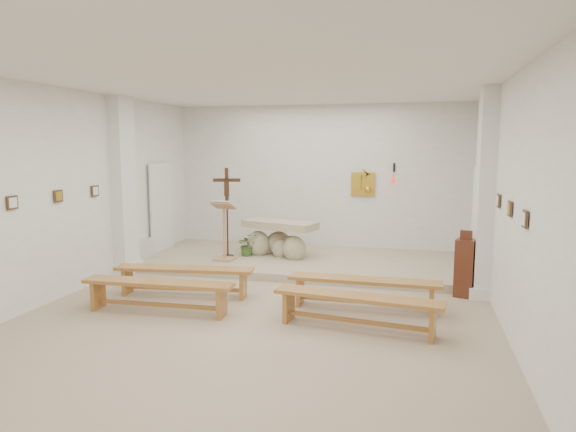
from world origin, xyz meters
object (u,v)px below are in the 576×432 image
(lectern, at_px, (224,231))
(bench_left_second, at_px, (158,289))
(bench_right_front, at_px, (364,286))
(bench_right_second, at_px, (357,304))
(bench_left_front, at_px, (184,275))
(altar, at_px, (279,241))
(donation_pedestal, at_px, (465,267))
(crucifix_stand, at_px, (227,206))

(lectern, relative_size, bench_left_second, 0.54)
(bench_right_front, relative_size, bench_right_second, 0.99)
(lectern, distance_m, bench_left_front, 2.17)
(altar, distance_m, donation_pedestal, 4.10)
(altar, xyz_separation_m, donation_pedestal, (3.72, -1.72, 0.03))
(altar, height_order, lectern, lectern)
(lectern, distance_m, bench_right_front, 3.81)
(crucifix_stand, bearing_deg, bench_right_front, -51.10)
(altar, distance_m, lectern, 1.27)
(bench_left_front, relative_size, bench_right_second, 1.00)
(donation_pedestal, xyz_separation_m, bench_right_front, (-1.58, -1.14, -0.13))
(lectern, height_order, crucifix_stand, crucifix_stand)
(bench_right_second, bearing_deg, bench_left_front, 170.79)
(bench_right_second, bearing_deg, bench_left_second, -172.39)
(bench_right_front, bearing_deg, bench_right_second, -89.38)
(donation_pedestal, bearing_deg, bench_left_front, -151.66)
(altar, xyz_separation_m, bench_right_front, (2.14, -2.86, -0.10))
(donation_pedestal, height_order, bench_left_front, donation_pedestal)
(altar, xyz_separation_m, bench_left_second, (-0.90, -3.77, -0.10))
(donation_pedestal, bearing_deg, bench_left_second, -141.50)
(altar, bearing_deg, bench_left_second, -85.75)
(crucifix_stand, distance_m, bench_left_front, 2.61)
(altar, relative_size, donation_pedestal, 1.53)
(bench_right_second, bearing_deg, crucifix_stand, 140.93)
(lectern, height_order, bench_left_front, lectern)
(donation_pedestal, xyz_separation_m, bench_left_second, (-4.62, -2.06, -0.13))
(lectern, bearing_deg, bench_right_second, -39.85)
(lectern, relative_size, bench_right_front, 0.54)
(bench_left_second, xyz_separation_m, bench_right_second, (3.04, 0.00, 0.00))
(altar, xyz_separation_m, lectern, (-1.00, -0.73, 0.31))
(lectern, xyz_separation_m, donation_pedestal, (4.72, -0.99, -0.28))
(donation_pedestal, distance_m, bench_left_second, 5.06)
(lectern, relative_size, bench_left_front, 0.54)
(bench_left_second, relative_size, bench_right_second, 0.99)
(bench_left_second, bearing_deg, bench_right_front, 14.59)
(bench_right_front, bearing_deg, bench_left_second, -162.56)
(crucifix_stand, height_order, bench_right_second, crucifix_stand)
(altar, relative_size, bench_right_second, 0.73)
(bench_right_front, height_order, bench_left_second, same)
(altar, relative_size, lectern, 1.36)
(donation_pedestal, height_order, bench_left_second, donation_pedestal)
(altar, xyz_separation_m, bench_left_front, (-0.90, -2.86, -0.10))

